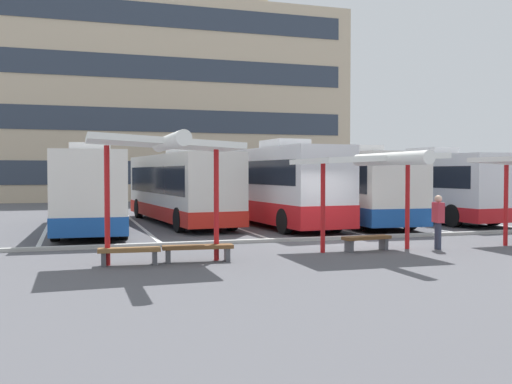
% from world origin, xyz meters
% --- Properties ---
extents(ground_plane, '(160.00, 160.00, 0.00)m').
position_xyz_m(ground_plane, '(0.00, 0.00, 0.00)').
color(ground_plane, '#515156').
extents(terminal_building, '(31.07, 13.89, 20.01)m').
position_xyz_m(terminal_building, '(0.03, 37.44, 8.65)').
color(terminal_building, '#C6B293').
rests_on(terminal_building, ground).
extents(coach_bus_0, '(3.04, 11.48, 3.52)m').
position_xyz_m(coach_bus_0, '(-7.94, 7.42, 1.64)').
color(coach_bus_0, silver).
rests_on(coach_bus_0, ground).
extents(coach_bus_1, '(3.48, 11.48, 3.55)m').
position_xyz_m(coach_bus_1, '(-3.93, 9.13, 1.66)').
color(coach_bus_1, silver).
rests_on(coach_bus_1, ground).
extents(coach_bus_2, '(3.34, 11.01, 3.78)m').
position_xyz_m(coach_bus_2, '(-0.08, 7.06, 1.75)').
color(coach_bus_2, silver).
rests_on(coach_bus_2, ground).
extents(coach_bus_3, '(3.14, 11.32, 3.58)m').
position_xyz_m(coach_bus_3, '(3.67, 7.30, 1.66)').
color(coach_bus_3, silver).
rests_on(coach_bus_3, ground).
extents(coach_bus_4, '(3.41, 12.13, 3.57)m').
position_xyz_m(coach_bus_4, '(7.85, 8.12, 1.67)').
color(coach_bus_4, silver).
rests_on(coach_bus_4, ground).
extents(lane_stripe_0, '(0.16, 14.00, 0.01)m').
position_xyz_m(lane_stripe_0, '(-9.75, 8.09, 0.00)').
color(lane_stripe_0, white).
rests_on(lane_stripe_0, ground).
extents(lane_stripe_1, '(0.16, 14.00, 0.01)m').
position_xyz_m(lane_stripe_1, '(-5.85, 8.09, 0.00)').
color(lane_stripe_1, white).
rests_on(lane_stripe_1, ground).
extents(lane_stripe_2, '(0.16, 14.00, 0.01)m').
position_xyz_m(lane_stripe_2, '(-1.95, 8.09, 0.00)').
color(lane_stripe_2, white).
rests_on(lane_stripe_2, ground).
extents(lane_stripe_3, '(0.16, 14.00, 0.01)m').
position_xyz_m(lane_stripe_3, '(1.95, 8.09, 0.00)').
color(lane_stripe_3, white).
rests_on(lane_stripe_3, ground).
extents(lane_stripe_4, '(0.16, 14.00, 0.01)m').
position_xyz_m(lane_stripe_4, '(5.85, 8.09, 0.00)').
color(lane_stripe_4, white).
rests_on(lane_stripe_4, ground).
extents(lane_stripe_5, '(0.16, 14.00, 0.01)m').
position_xyz_m(lane_stripe_5, '(9.75, 8.09, 0.00)').
color(lane_stripe_5, white).
rests_on(lane_stripe_5, ground).
extents(waiting_shelter_0, '(3.87, 4.35, 3.34)m').
position_xyz_m(waiting_shelter_0, '(-6.39, -2.78, 3.06)').
color(waiting_shelter_0, red).
rests_on(waiting_shelter_0, ground).
extents(bench_0, '(1.61, 0.54, 0.45)m').
position_xyz_m(bench_0, '(-7.29, -2.68, 0.33)').
color(bench_0, brown).
rests_on(bench_0, ground).
extents(bench_1, '(1.92, 0.59, 0.45)m').
position_xyz_m(bench_1, '(-5.49, -2.63, 0.34)').
color(bench_1, brown).
rests_on(bench_1, ground).
extents(waiting_shelter_1, '(3.87, 4.80, 2.96)m').
position_xyz_m(waiting_shelter_1, '(-0.13, -2.24, 2.73)').
color(waiting_shelter_1, red).
rests_on(waiting_shelter_1, ground).
extents(bench_2, '(1.60, 0.60, 0.45)m').
position_xyz_m(bench_2, '(-0.13, -2.00, 0.33)').
color(bench_2, brown).
rests_on(bench_2, ground).
extents(platform_kerb, '(44.00, 0.24, 0.12)m').
position_xyz_m(platform_kerb, '(0.00, 0.93, 0.06)').
color(platform_kerb, '#ADADA8').
rests_on(platform_kerb, ground).
extents(waiting_passenger_0, '(0.31, 0.52, 1.68)m').
position_xyz_m(waiting_passenger_0, '(2.15, -2.35, 0.97)').
color(waiting_passenger_0, '#33384C').
rests_on(waiting_passenger_0, ground).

